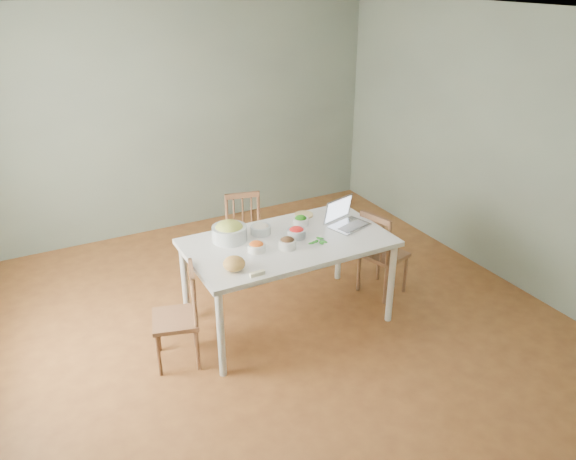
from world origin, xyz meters
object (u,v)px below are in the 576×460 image
dining_table (288,281)px  laptop (350,214)px  chair_far (247,238)px  bowl_squash (229,231)px  chair_left (175,317)px  chair_right (384,252)px  bread_boule (234,264)px

dining_table → laptop: bearing=-1.0°
chair_far → bowl_squash: bearing=-110.6°
chair_far → chair_left: 1.49m
chair_left → bowl_squash: 0.87m
dining_table → bowl_squash: (-0.45, 0.24, 0.50)m
chair_right → chair_far: bearing=34.1°
bowl_squash → chair_right: bearing=-8.5°
chair_far → laptop: laptop is taller
chair_far → bowl_squash: (-0.45, -0.69, 0.48)m
chair_far → bread_boule: size_ratio=5.00×
bowl_squash → laptop: bearing=-13.1°
dining_table → chair_left: chair_left is taller
dining_table → laptop: size_ratio=5.06×
dining_table → bread_boule: (-0.62, -0.27, 0.47)m
chair_left → bowl_squash: size_ratio=2.82×
bread_boule → bowl_squash: size_ratio=0.58×
laptop → dining_table: bearing=162.9°
bread_boule → dining_table: bearing=23.3°
bowl_squash → laptop: size_ratio=0.87×
chair_right → dining_table: bearing=75.3°
chair_right → chair_left: bearing=77.3°
bowl_squash → chair_far: bearing=56.6°
bread_boule → bowl_squash: bearing=71.4°
chair_right → bowl_squash: 1.61m
dining_table → bowl_squash: bearing=151.9°
chair_far → laptop: 1.24m
chair_far → bowl_squash: size_ratio=2.91×
chair_far → chair_left: size_ratio=1.03×
chair_right → laptop: size_ratio=2.54×
chair_far → bowl_squash: 0.95m
chair_far → chair_right: (1.07, -0.91, 0.00)m
chair_far → laptop: bearing=-43.3°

